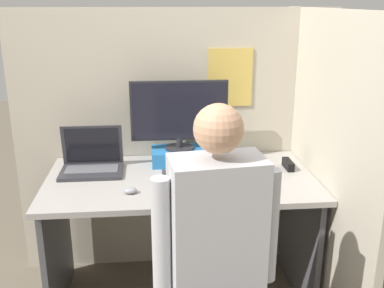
{
  "coord_description": "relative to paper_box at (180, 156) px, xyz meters",
  "views": [
    {
      "loc": [
        -0.15,
        -1.88,
        1.67
      ],
      "look_at": [
        0.04,
        0.19,
        1.0
      ],
      "focal_mm": 42.0,
      "sensor_mm": 36.0,
      "label": 1
    }
  ],
  "objects": [
    {
      "name": "person",
      "position": [
        0.06,
        -1.08,
        -0.03
      ],
      "size": [
        0.48,
        0.44,
        1.34
      ],
      "color": "black",
      "rests_on": "ground"
    },
    {
      "name": "laptop",
      "position": [
        -0.5,
        -0.1,
        0.01
      ],
      "size": [
        0.34,
        0.24,
        0.25
      ],
      "color": "#2D2D33",
      "rests_on": "desk"
    },
    {
      "name": "cubicle_panel_back",
      "position": [
        -0.01,
        0.17,
        0.02
      ],
      "size": [
        1.95,
        0.05,
        1.63
      ],
      "color": "#B7AD99",
      "rests_on": "ground"
    },
    {
      "name": "mouse",
      "position": [
        -0.27,
        -0.42,
        -0.03
      ],
      "size": [
        0.07,
        0.05,
        0.03
      ],
      "color": "gray",
      "rests_on": "desk"
    },
    {
      "name": "desk",
      "position": [
        -0.01,
        -0.23,
        -0.23
      ],
      "size": [
        1.45,
        0.75,
        0.75
      ],
      "color": "#9E9993",
      "rests_on": "ground"
    },
    {
      "name": "monitor",
      "position": [
        0.0,
        0.0,
        0.26
      ],
      "size": [
        0.56,
        0.17,
        0.4
      ],
      "color": "#232328",
      "rests_on": "paper_box"
    },
    {
      "name": "carrot_toy",
      "position": [
        0.22,
        -0.4,
        -0.02
      ],
      "size": [
        0.05,
        0.13,
        0.05
      ],
      "color": "orange",
      "rests_on": "desk"
    },
    {
      "name": "paper_box",
      "position": [
        0.0,
        0.0,
        0.0
      ],
      "size": [
        0.33,
        0.21,
        0.09
      ],
      "color": "#236BAD",
      "rests_on": "desk"
    },
    {
      "name": "stapler",
      "position": [
        0.61,
        -0.15,
        -0.02
      ],
      "size": [
        0.04,
        0.13,
        0.05
      ],
      "color": "black",
      "rests_on": "desk"
    },
    {
      "name": "cubicle_panel_right",
      "position": [
        0.74,
        -0.31,
        0.02
      ],
      "size": [
        0.04,
        1.4,
        1.63
      ],
      "color": "#B7AD99",
      "rests_on": "ground"
    }
  ]
}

